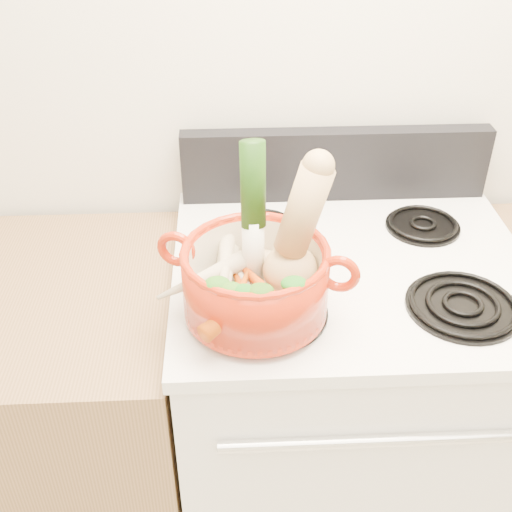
{
  "coord_description": "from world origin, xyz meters",
  "views": [
    {
      "loc": [
        -0.27,
        0.28,
        1.76
      ],
      "look_at": [
        -0.22,
        1.22,
        1.11
      ],
      "focal_mm": 45.0,
      "sensor_mm": 36.0,
      "label": 1
    }
  ],
  "objects_px": {
    "stove_body": "(337,417)",
    "dutch_oven": "(255,281)",
    "squash": "(292,232)",
    "leek": "(253,214)"
  },
  "relations": [
    {
      "from": "stove_body",
      "to": "dutch_oven",
      "type": "bearing_deg",
      "value": -143.25
    },
    {
      "from": "squash",
      "to": "leek",
      "type": "xyz_separation_m",
      "value": [
        -0.07,
        0.03,
        0.02
      ]
    },
    {
      "from": "dutch_oven",
      "to": "leek",
      "type": "height_order",
      "value": "leek"
    },
    {
      "from": "squash",
      "to": "leek",
      "type": "height_order",
      "value": "leek"
    },
    {
      "from": "squash",
      "to": "leek",
      "type": "relative_size",
      "value": 0.88
    },
    {
      "from": "stove_body",
      "to": "squash",
      "type": "bearing_deg",
      "value": -136.69
    },
    {
      "from": "stove_body",
      "to": "leek",
      "type": "height_order",
      "value": "leek"
    },
    {
      "from": "stove_body",
      "to": "leek",
      "type": "bearing_deg",
      "value": -153.63
    },
    {
      "from": "stove_body",
      "to": "leek",
      "type": "distance_m",
      "value": 0.73
    },
    {
      "from": "dutch_oven",
      "to": "leek",
      "type": "distance_m",
      "value": 0.13
    }
  ]
}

